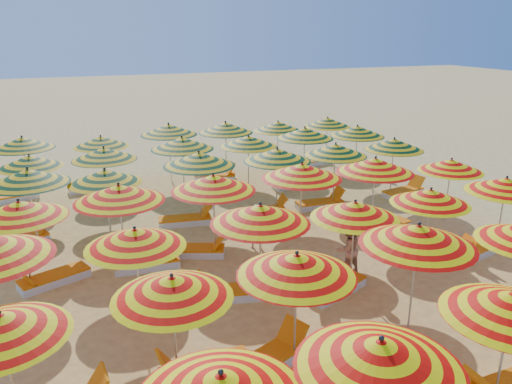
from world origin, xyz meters
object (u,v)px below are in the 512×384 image
at_px(umbrella_20, 213,183).
at_px(beachgoer_b, 348,249).
at_px(umbrella_29, 394,144).
at_px(umbrella_33, 248,141).
at_px(umbrella_7, 172,288).
at_px(umbrella_31, 104,154).
at_px(lounger_12, 478,249).
at_px(umbrella_32, 182,143).
at_px(umbrella_22, 375,165).
at_px(lounger_28, 315,161).
at_px(lounger_6, 204,370).
at_px(lounger_20, 321,203).
at_px(umbrella_25, 105,176).
at_px(lounger_23, 292,184).
at_px(lounger_13, 52,278).
at_px(umbrella_23, 451,165).
at_px(lounger_9, 233,292).
at_px(lounger_27, 216,176).
at_px(lounger_17, 20,241).
at_px(lounger_10, 335,288).
at_px(lounger_21, 404,192).
at_px(umbrella_26, 199,159).
at_px(lounger_7, 269,359).
at_px(umbrella_2, 380,355).
at_px(umbrella_13, 135,238).
at_px(umbrella_21, 302,171).
at_px(umbrella_39, 225,128).
at_px(lounger_18, 186,220).
at_px(umbrella_18, 19,210).
at_px(umbrella_17, 506,185).
at_px(umbrella_40, 278,126).
at_px(lounger_25, 12,197).
at_px(umbrella_9, 418,236).
at_px(umbrella_19, 119,193).
at_px(beachgoer_a, 257,227).
at_px(umbrella_30, 30,161).
at_px(umbrella_27, 277,155).
at_px(umbrella_24, 28,177).
at_px(umbrella_8, 297,265).
at_px(umbrella_36, 22,143).
at_px(umbrella_37, 101,142).
at_px(umbrella_3, 512,305).
at_px(umbrella_14, 260,214).
at_px(umbrella_34, 305,133).
at_px(lounger_16, 385,227).
at_px(umbrella_28, 335,150).
at_px(umbrella_35, 357,131).
at_px(lounger_15, 196,250).
at_px(lounger_26, 92,187).
at_px(lounger_22, 18,215).
at_px(umbrella_38, 169,130).

distance_m(umbrella_20, beachgoer_b, 3.99).
xyz_separation_m(umbrella_29, umbrella_33, (-4.89, 2.45, 0.01)).
xyz_separation_m(umbrella_7, umbrella_31, (-0.25, 9.84, 0.11)).
bearing_deg(lounger_12, umbrella_32, -61.93).
distance_m(umbrella_22, lounger_28, 8.58).
xyz_separation_m(lounger_6, lounger_20, (6.41, 7.43, 0.00)).
height_order(umbrella_25, lounger_23, umbrella_25).
bearing_deg(lounger_13, umbrella_23, 157.90).
bearing_deg(lounger_9, lounger_27, -92.16).
relative_size(lounger_17, lounger_27, 1.00).
xyz_separation_m(lounger_10, lounger_21, (6.27, 5.65, 0.00)).
height_order(umbrella_26, lounger_7, umbrella_26).
relative_size(umbrella_2, umbrella_13, 1.24).
xyz_separation_m(umbrella_21, umbrella_23, (5.25, -0.27, -0.27)).
relative_size(umbrella_39, lounger_18, 1.52).
bearing_deg(umbrella_18, umbrella_29, 12.05).
relative_size(umbrella_17, umbrella_40, 0.93).
bearing_deg(lounger_25, umbrella_17, 128.44).
xyz_separation_m(umbrella_9, lounger_12, (4.26, 2.41, -2.04)).
bearing_deg(umbrella_17, umbrella_19, 165.00).
distance_m(lounger_28, beachgoer_a, 9.90).
bearing_deg(umbrella_30, lounger_23, -0.64).
relative_size(umbrella_7, umbrella_33, 0.97).
bearing_deg(umbrella_27, umbrella_24, 178.37).
distance_m(umbrella_8, umbrella_32, 10.28).
bearing_deg(umbrella_19, umbrella_36, 109.42).
bearing_deg(beachgoer_a, umbrella_37, 147.79).
height_order(umbrella_3, lounger_12, umbrella_3).
relative_size(umbrella_14, umbrella_37, 0.98).
distance_m(umbrella_34, lounger_16, 5.81).
xyz_separation_m(umbrella_25, umbrella_27, (5.58, 0.11, 0.12)).
bearing_deg(umbrella_33, lounger_6, -114.63).
bearing_deg(lounger_16, umbrella_28, -93.63).
relative_size(umbrella_25, umbrella_36, 0.96).
bearing_deg(umbrella_2, umbrella_35, 58.97).
distance_m(umbrella_9, lounger_27, 12.45).
distance_m(umbrella_18, lounger_15, 4.73).
bearing_deg(lounger_9, umbrella_28, -125.85).
xyz_separation_m(umbrella_3, umbrella_31, (-5.09, 12.43, 0.04)).
xyz_separation_m(umbrella_3, lounger_21, (5.72, 10.05, -1.88)).
height_order(lounger_9, lounger_21, same).
relative_size(umbrella_31, lounger_13, 1.33).
bearing_deg(lounger_15, lounger_27, 89.90).
bearing_deg(umbrella_2, umbrella_20, 89.30).
bearing_deg(lounger_26, lounger_22, -141.91).
bearing_deg(umbrella_14, umbrella_40, 64.39).
bearing_deg(umbrella_36, umbrella_40, 0.11).
bearing_deg(umbrella_38, lounger_26, -175.25).
relative_size(lounger_15, lounger_26, 1.03).
distance_m(umbrella_28, lounger_6, 10.33).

